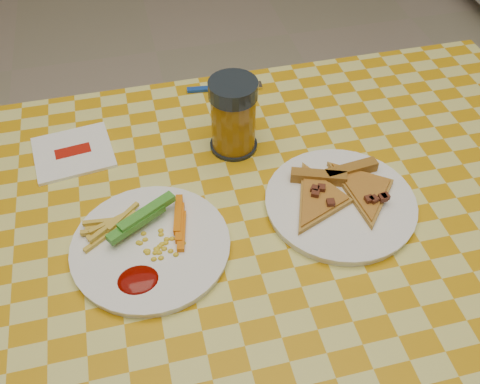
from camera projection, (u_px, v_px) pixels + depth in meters
name	position (u px, v px, depth m)	size (l,w,h in m)	color
table	(249.00, 265.00, 0.89)	(1.28, 0.88, 0.76)	silver
plate_left	(151.00, 247.00, 0.82)	(0.24, 0.24, 0.01)	white
plate_right	(340.00, 204.00, 0.88)	(0.24, 0.24, 0.01)	white
fries_veggies	(143.00, 234.00, 0.81)	(0.18, 0.17, 0.04)	gold
pizza_slices	(340.00, 192.00, 0.88)	(0.23, 0.21, 0.02)	gold
drink_glass	(233.00, 117.00, 0.93)	(0.09, 0.09, 0.14)	black
napkin	(73.00, 152.00, 0.97)	(0.15, 0.14, 0.01)	white
fork	(226.00, 87.00, 1.10)	(0.16, 0.04, 0.01)	#153B96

